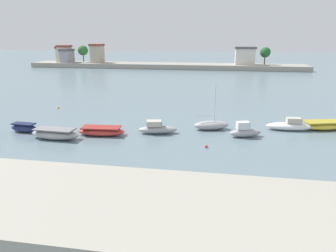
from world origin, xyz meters
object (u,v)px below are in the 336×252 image
Objects in this scene: moored_boat_7 at (290,126)px; mooring_buoy_0 at (58,108)px; moored_boat_3 at (101,131)px; moored_boat_8 at (323,125)px; moored_boat_4 at (157,128)px; mooring_buoy_1 at (206,146)px; moored_boat_2 at (55,134)px; moored_boat_5 at (211,125)px; mooring_buoy_2 at (26,124)px; moored_boat_1 at (24,128)px; moored_boat_6 at (245,131)px.

moored_boat_7 reaches higher than mooring_buoy_0.
moored_boat_3 is 26.34m from moored_boat_8.
moored_boat_4 reaches higher than moored_boat_7.
mooring_buoy_0 is 26.91m from mooring_buoy_1.
mooring_buoy_1 is (23.35, -13.36, -0.00)m from mooring_buoy_0.
moored_boat_7 is at bearing 18.97° from moored_boat_2.
mooring_buoy_1 is (16.41, -0.06, -0.42)m from moored_boat_2.
mooring_buoy_1 is (-9.56, -7.58, -0.39)m from moored_boat_7.
moored_boat_5 is 23.09m from mooring_buoy_2.
mooring_buoy_0 is (-2.12, 11.64, -0.37)m from moored_boat_1.
moored_boat_2 is at bearing 173.80° from moored_boat_6.
moored_boat_8 reaches higher than mooring_buoy_0.
moored_boat_5 reaches higher than moored_boat_4.
mooring_buoy_2 is at bearing 124.68° from moored_boat_1.
moored_boat_8 is 20.16× the size of mooring_buoy_1.
moored_boat_8 is at bearing 7.49° from moored_boat_6.
moored_boat_7 is 18.93× the size of mooring_buoy_1.
moored_boat_1 is 22.03m from moored_boat_5.
moored_boat_5 is 9.33m from moored_boat_7.
moored_boat_6 reaches higher than moored_boat_2.
moored_boat_4 is 20.02m from mooring_buoy_0.
moored_boat_2 is 31.22m from moored_boat_8.
moored_boat_5 is at bearing 5.16° from mooring_buoy_2.
moored_boat_1 is at bearing 167.97° from moored_boat_6.
moored_boat_6 is at bearing -9.06° from moored_boat_4.
moored_boat_6 is at bearing 9.98° from moored_boat_1.
moored_boat_3 is at bearing -168.71° from moored_boat_7.
moored_boat_4 reaches higher than moored_boat_8.
mooring_buoy_2 is (-32.24, -3.37, -0.39)m from moored_boat_7.
moored_boat_4 reaches higher than moored_boat_1.
mooring_buoy_2 is at bearing -85.76° from mooring_buoy_0.
moored_boat_4 reaches higher than moored_boat_3.
moored_boat_4 is 16.89m from mooring_buoy_2.
mooring_buoy_0 is at bearing 143.94° from moored_boat_6.
moored_boat_1 is 11.84× the size of mooring_buoy_0.
moored_boat_7 is at bearing 15.29° from moored_boat_1.
moored_boat_4 reaches higher than mooring_buoy_2.
moored_boat_3 is 10.97m from mooring_buoy_2.
mooring_buoy_1 is 23.06m from mooring_buoy_2.
mooring_buoy_1 is at bearing -144.57° from moored_boat_7.
moored_boat_1 is 31.34m from moored_boat_7.
moored_boat_5 is 24.71m from mooring_buoy_0.
moored_boat_8 is 19.79× the size of mooring_buoy_2.
moored_boat_8 is 20.13× the size of mooring_buoy_0.
moored_boat_6 reaches higher than mooring_buoy_1.
mooring_buoy_2 is (-16.88, 0.45, -0.44)m from moored_boat_4.
moored_boat_4 is at bearing -28.69° from mooring_buoy_0.
moored_boat_4 is (6.12, 1.64, 0.12)m from moored_boat_3.
moored_boat_3 reaches higher than mooring_buoy_2.
moored_boat_5 reaches higher than moored_boat_2.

